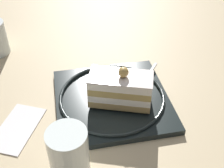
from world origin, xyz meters
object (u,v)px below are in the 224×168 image
object	(u,v)px
cake_slice	(121,89)
fork	(146,78)
drink_glass_near	(69,158)
folded_napkin	(17,128)
dessert_plate	(112,99)

from	to	relation	value
cake_slice	fork	xyz separation A→B (m)	(-0.07, 0.07, -0.03)
drink_glass_near	folded_napkin	world-z (taller)	drink_glass_near
cake_slice	folded_napkin	world-z (taller)	cake_slice
cake_slice	folded_napkin	bearing A→B (deg)	-82.03
dessert_plate	fork	xyz separation A→B (m)	(-0.05, 0.08, 0.01)
fork	drink_glass_near	distance (m)	0.28
drink_glass_near	cake_slice	bearing A→B (deg)	144.35
dessert_plate	cake_slice	distance (m)	0.05
drink_glass_near	fork	bearing A→B (deg)	140.54
drink_glass_near	folded_napkin	size ratio (longest dim) A/B	0.82
dessert_plate	cake_slice	world-z (taller)	cake_slice
dessert_plate	drink_glass_near	world-z (taller)	drink_glass_near
cake_slice	fork	distance (m)	0.10
dessert_plate	fork	bearing A→B (deg)	118.19
drink_glass_near	folded_napkin	xyz separation A→B (m)	(-0.12, -0.10, -0.04)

